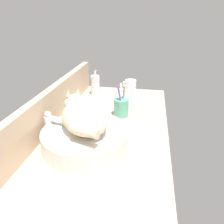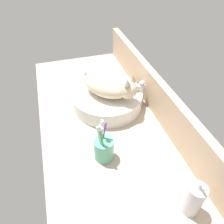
% 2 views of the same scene
% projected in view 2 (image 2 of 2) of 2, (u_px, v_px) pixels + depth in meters
% --- Properties ---
extents(ground_plane, '(1.34, 0.58, 0.04)m').
position_uv_depth(ground_plane, '(102.00, 123.00, 1.07)').
color(ground_plane, '#B2A08E').
extents(backsplash_panel, '(1.34, 0.04, 0.18)m').
position_uv_depth(backsplash_panel, '(156.00, 95.00, 1.06)').
color(backsplash_panel, '#CCAD8C').
rests_on(backsplash_panel, ground_plane).
extents(sink_basin, '(0.36, 0.36, 0.08)m').
position_uv_depth(sink_basin, '(107.00, 99.00, 1.12)').
color(sink_basin, silver).
rests_on(sink_basin, ground_plane).
extents(cat, '(0.30, 0.29, 0.14)m').
position_uv_depth(cat, '(109.00, 84.00, 1.05)').
color(cat, beige).
rests_on(cat, sink_basin).
extents(faucet, '(0.05, 0.12, 0.14)m').
position_uv_depth(faucet, '(139.00, 91.00, 1.11)').
color(faucet, silver).
rests_on(faucet, ground_plane).
extents(soap_dispenser, '(0.06, 0.06, 0.16)m').
position_uv_depth(soap_dispenser, '(194.00, 199.00, 0.69)').
color(soap_dispenser, silver).
rests_on(soap_dispenser, ground_plane).
extents(toothbrush_cup, '(0.08, 0.08, 0.19)m').
position_uv_depth(toothbrush_cup, '(104.00, 148.00, 0.86)').
color(toothbrush_cup, '#5BB28E').
rests_on(toothbrush_cup, ground_plane).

